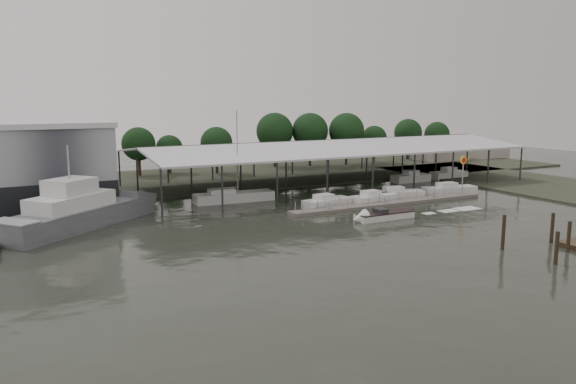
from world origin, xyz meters
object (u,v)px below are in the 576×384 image
shell_fuel_sign (463,168)px  speedboat_underway (380,216)px  grey_trawler (81,212)px  white_sailboat (233,197)px

shell_fuel_sign → speedboat_underway: size_ratio=0.30×
shell_fuel_sign → grey_trawler: 48.14m
grey_trawler → speedboat_underway: bearing=-61.0°
shell_fuel_sign → speedboat_underway: bearing=-161.2°
white_sailboat → speedboat_underway: (10.17, -17.51, -0.24)m
shell_fuel_sign → speedboat_underway: shell_fuel_sign is taller
shell_fuel_sign → grey_trawler: size_ratio=0.31×
white_sailboat → speedboat_underway: white_sailboat is taller
shell_fuel_sign → white_sailboat: size_ratio=0.47×
grey_trawler → white_sailboat: size_ratio=1.52×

